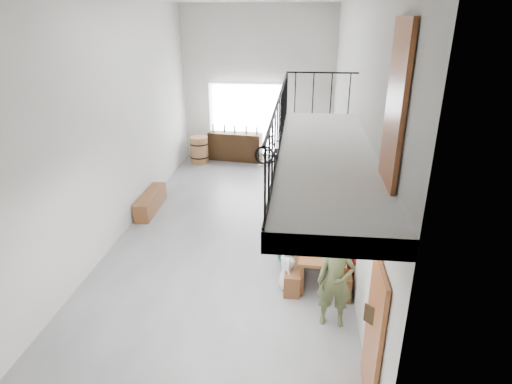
# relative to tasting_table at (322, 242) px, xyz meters

# --- Properties ---
(floor) EXTENTS (12.00, 12.00, 0.00)m
(floor) POSITION_rel_tasting_table_xyz_m (-2.14, 1.73, -0.71)
(floor) COLOR slate
(floor) RESTS_ON ground
(room_walls) EXTENTS (12.00, 12.00, 12.00)m
(room_walls) POSITION_rel_tasting_table_xyz_m (-2.14, 1.73, 2.85)
(room_walls) COLOR silver
(room_walls) RESTS_ON ground
(gateway_portal) EXTENTS (2.80, 0.08, 2.80)m
(gateway_portal) POSITION_rel_tasting_table_xyz_m (-2.54, 7.67, 0.69)
(gateway_portal) COLOR white
(gateway_portal) RESTS_ON ground
(right_wall_decor) EXTENTS (0.07, 8.28, 5.07)m
(right_wall_decor) POSITION_rel_tasting_table_xyz_m (0.56, -0.13, 1.04)
(right_wall_decor) COLOR #A4522A
(right_wall_decor) RESTS_ON ground
(balcony) EXTENTS (1.52, 5.62, 4.00)m
(balcony) POSITION_rel_tasting_table_xyz_m (-0.17, -1.39, 2.26)
(balcony) COLOR silver
(balcony) RESTS_ON ground
(tasting_table) EXTENTS (0.98, 2.22, 0.79)m
(tasting_table) POSITION_rel_tasting_table_xyz_m (0.00, 0.00, 0.00)
(tasting_table) COLOR brown
(tasting_table) RESTS_ON ground
(bench_inner) EXTENTS (0.35, 1.98, 0.45)m
(bench_inner) POSITION_rel_tasting_table_xyz_m (-0.57, -0.09, -0.48)
(bench_inner) COLOR brown
(bench_inner) RESTS_ON ground
(bench_wall) EXTENTS (0.38, 2.26, 0.52)m
(bench_wall) POSITION_rel_tasting_table_xyz_m (0.43, 0.01, -0.45)
(bench_wall) COLOR brown
(bench_wall) RESTS_ON ground
(tableware) EXTENTS (0.60, 1.30, 0.35)m
(tableware) POSITION_rel_tasting_table_xyz_m (0.08, -0.15, 0.22)
(tableware) COLOR black
(tableware) RESTS_ON tasting_table
(side_bench) EXTENTS (0.43, 1.79, 0.50)m
(side_bench) POSITION_rel_tasting_table_xyz_m (-4.64, 2.63, -0.46)
(side_bench) COLOR brown
(side_bench) RESTS_ON ground
(oak_barrel) EXTENTS (0.67, 0.67, 0.99)m
(oak_barrel) POSITION_rel_tasting_table_xyz_m (-4.24, 6.90, -0.21)
(oak_barrel) COLOR #986741
(oak_barrel) RESTS_ON ground
(serving_counter) EXTENTS (2.04, 0.80, 1.05)m
(serving_counter) POSITION_rel_tasting_table_xyz_m (-2.96, 7.38, -0.18)
(serving_counter) COLOR #331F0E
(serving_counter) RESTS_ON ground
(counter_bottles) EXTENTS (1.73, 0.30, 0.28)m
(counter_bottles) POSITION_rel_tasting_table_xyz_m (-2.96, 7.38, 0.48)
(counter_bottles) COLOR black
(counter_bottles) RESTS_ON serving_counter
(guest_left_a) EXTENTS (0.38, 0.55, 1.06)m
(guest_left_a) POSITION_rel_tasting_table_xyz_m (-0.70, -0.70, -0.18)
(guest_left_a) COLOR white
(guest_left_a) RESTS_ON ground
(guest_left_b) EXTENTS (0.44, 0.54, 1.27)m
(guest_left_b) POSITION_rel_tasting_table_xyz_m (-0.76, -0.15, -0.07)
(guest_left_b) COLOR teal
(guest_left_b) RESTS_ON ground
(guest_left_c) EXTENTS (0.53, 0.64, 1.22)m
(guest_left_c) POSITION_rel_tasting_table_xyz_m (-0.76, 0.50, -0.10)
(guest_left_c) COLOR white
(guest_left_c) RESTS_ON ground
(guest_left_d) EXTENTS (0.72, 0.88, 1.19)m
(guest_left_d) POSITION_rel_tasting_table_xyz_m (-0.69, 0.82, -0.11)
(guest_left_d) COLOR teal
(guest_left_d) RESTS_ON ground
(guest_right_a) EXTENTS (0.43, 0.67, 1.07)m
(guest_right_a) POSITION_rel_tasting_table_xyz_m (0.57, -0.60, -0.17)
(guest_right_a) COLOR #A91E1C
(guest_right_a) RESTS_ON ground
(guest_right_b) EXTENTS (0.65, 1.12, 1.15)m
(guest_right_b) POSITION_rel_tasting_table_xyz_m (0.51, 0.10, -0.13)
(guest_right_b) COLOR black
(guest_right_b) RESTS_ON ground
(guest_right_c) EXTENTS (0.34, 0.51, 1.02)m
(guest_right_c) POSITION_rel_tasting_table_xyz_m (0.58, 0.75, -0.20)
(guest_right_c) COLOR white
(guest_right_c) RESTS_ON ground
(host_standing) EXTENTS (0.65, 0.43, 1.74)m
(host_standing) POSITION_rel_tasting_table_xyz_m (0.15, -1.66, 0.16)
(host_standing) COLOR #4E5731
(host_standing) RESTS_ON ground
(potted_plant) EXTENTS (0.42, 0.38, 0.43)m
(potted_plant) POSITION_rel_tasting_table_xyz_m (0.31, 2.28, -0.49)
(potted_plant) COLOR #1D551E
(potted_plant) RESTS_ON ground
(bicycle_near) EXTENTS (1.67, 1.09, 0.83)m
(bicycle_near) POSITION_rel_tasting_table_xyz_m (-1.15, 6.92, -0.29)
(bicycle_near) COLOR black
(bicycle_near) RESTS_ON ground
(bicycle_far) EXTENTS (1.88, 0.65, 1.11)m
(bicycle_far) POSITION_rel_tasting_table_xyz_m (-1.27, 6.98, -0.15)
(bicycle_far) COLOR black
(bicycle_far) RESTS_ON ground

